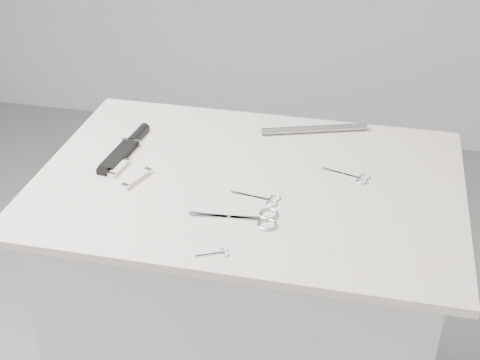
% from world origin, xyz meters
% --- Properties ---
extents(plinth, '(0.90, 0.60, 0.90)m').
position_xyz_m(plinth, '(0.00, 0.00, 0.45)').
color(plinth, silver).
rests_on(plinth, ground).
extents(display_board, '(1.00, 0.70, 0.02)m').
position_xyz_m(display_board, '(0.00, 0.00, 0.91)').
color(display_board, beige).
rests_on(display_board, plinth).
extents(large_shears, '(0.19, 0.08, 0.01)m').
position_xyz_m(large_shears, '(0.05, -0.16, 0.92)').
color(large_shears, silver).
rests_on(large_shears, display_board).
extents(embroidery_scissors_a, '(0.12, 0.05, 0.00)m').
position_xyz_m(embroidery_scissors_a, '(0.05, -0.08, 0.92)').
color(embroidery_scissors_a, silver).
rests_on(embroidery_scissors_a, display_board).
extents(embroidery_scissors_b, '(0.12, 0.06, 0.00)m').
position_xyz_m(embroidery_scissors_b, '(0.24, 0.06, 0.92)').
color(embroidery_scissors_b, silver).
rests_on(embroidery_scissors_b, display_board).
extents(tiny_scissors, '(0.07, 0.04, 0.00)m').
position_xyz_m(tiny_scissors, '(-0.00, -0.29, 0.92)').
color(tiny_scissors, silver).
rests_on(tiny_scissors, display_board).
extents(sheathed_knife, '(0.06, 0.23, 0.03)m').
position_xyz_m(sheathed_knife, '(-0.33, 0.08, 0.93)').
color(sheathed_knife, black).
rests_on(sheathed_knife, display_board).
extents(pocket_knife_a, '(0.03, 0.08, 0.01)m').
position_xyz_m(pocket_knife_a, '(-0.31, -0.03, 0.92)').
color(pocket_knife_a, beige).
rests_on(pocket_knife_a, display_board).
extents(pocket_knife_b, '(0.05, 0.10, 0.01)m').
position_xyz_m(pocket_knife_b, '(-0.26, -0.06, 0.93)').
color(pocket_knife_b, beige).
rests_on(pocket_knife_b, display_board).
extents(metal_rail, '(0.27, 0.11, 0.02)m').
position_xyz_m(metal_rail, '(0.12, 0.27, 0.93)').
color(metal_rail, gray).
rests_on(metal_rail, display_board).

